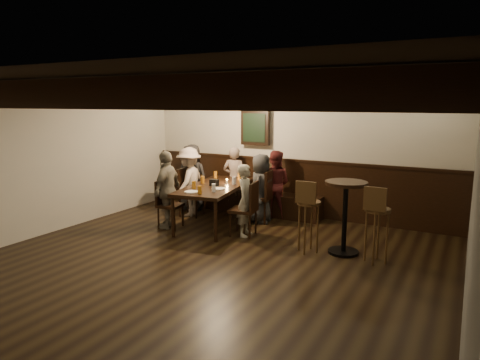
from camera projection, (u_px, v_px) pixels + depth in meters
The scene contains 27 objects.
room at pixel (251, 170), 7.67m from camera, with size 7.00×7.00×7.00m.
dining_table at pixel (215, 189), 7.92m from camera, with size 1.22×2.13×0.75m.
chair_left_near at pixel (191, 201), 8.64m from camera, with size 0.51×0.51×0.96m.
chair_left_far at pixel (170, 213), 7.81m from camera, with size 0.46×0.46×0.88m.
chair_right_near at pixel (259, 206), 8.18m from camera, with size 0.52×0.52×0.99m.
chair_right_far at pixel (244, 219), 7.34m from camera, with size 0.49×0.49×0.94m.
person_bench_left at pixel (192, 177), 9.04m from camera, with size 0.68×0.45×1.40m, color black.
person_bench_centre at pixel (234, 179), 8.90m from camera, with size 0.50×0.33×1.37m, color slate.
person_bench_right at pixel (274, 184), 8.47m from camera, with size 0.65×0.51×1.34m, color #5B1F20.
person_left_near at pixel (189, 182), 8.58m from camera, with size 0.90×0.51×1.39m, color #B6A59A.
person_left_far at pixel (167, 190), 7.74m from camera, with size 0.83×0.35×1.41m, color gray.
person_right_near at pixel (261, 188), 8.10m from camera, with size 0.64×0.42×1.32m, color #292A2C.
person_right_far at pixel (246, 200), 7.27m from camera, with size 0.45×0.30×1.24m, color gray.
pint_a at pixel (215, 175), 8.64m from camera, with size 0.07×0.07×0.14m, color #BF7219.
pint_b at pixel (239, 177), 8.42m from camera, with size 0.07×0.07×0.14m, color #BF7219.
pint_c at pixel (202, 180), 8.09m from camera, with size 0.07×0.07×0.14m, color #BF7219.
pint_d at pixel (234, 181), 7.99m from camera, with size 0.07×0.07×0.14m, color silver.
pint_e at pixel (194, 185), 7.55m from camera, with size 0.07×0.07×0.14m, color #BF7219.
pint_f at pixel (214, 188), 7.32m from camera, with size 0.07×0.07×0.14m, color silver.
pint_g at pixel (200, 190), 7.14m from camera, with size 0.07×0.07×0.14m, color #BF7219.
plate_near at pixel (191, 192), 7.31m from camera, with size 0.24×0.24×0.01m, color white.
plate_far at pixel (218, 189), 7.57m from camera, with size 0.24×0.24×0.01m, color white.
condiment_caddy at pixel (214, 183), 7.85m from camera, with size 0.15×0.10×0.12m, color black.
candle at pixel (227, 182), 8.15m from camera, with size 0.05×0.05×0.05m, color beige.
high_top_table at pixel (345, 207), 6.38m from camera, with size 0.63×0.63×1.11m.
bar_stool_left at pixel (308, 225), 6.50m from camera, with size 0.35×0.36×1.13m.
bar_stool_right at pixel (376, 234), 6.07m from camera, with size 0.35×0.37×1.13m.
Camera 1 is at (3.18, -4.53, 2.27)m, focal length 32.00 mm.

